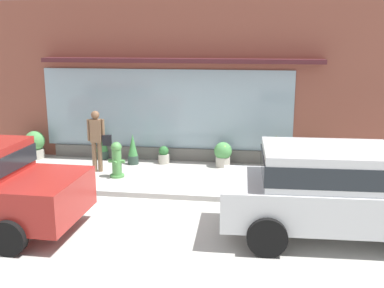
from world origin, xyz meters
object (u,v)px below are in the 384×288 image
object	(u,v)px
potted_plant_doorstep	(223,153)
fire_hydrant	(117,160)
potted_plant_window_right	(35,144)
pedestrian_with_handbag	(97,137)
potted_plant_near_hydrant	(102,142)
potted_plant_trailing_edge	(133,150)
potted_plant_low_front	(164,155)
potted_plant_by_entrance	(276,153)
potted_plant_window_center	(311,157)
parked_car_silver	(334,187)

from	to	relation	value
potted_plant_doorstep	fire_hydrant	bearing A→B (deg)	-152.71
potted_plant_window_right	potted_plant_doorstep	world-z (taller)	potted_plant_window_right
pedestrian_with_handbag	potted_plant_doorstep	bearing A→B (deg)	7.66
fire_hydrant	potted_plant_near_hydrant	size ratio (longest dim) A/B	0.87
potted_plant_trailing_edge	fire_hydrant	bearing A→B (deg)	-93.93
potted_plant_low_front	potted_plant_window_right	bearing A→B (deg)	179.92
potted_plant_by_entrance	potted_plant_low_front	xyz separation A→B (m)	(-3.10, 0.15, -0.21)
potted_plant_trailing_edge	potted_plant_near_hydrant	bearing A→B (deg)	157.44
potted_plant_window_center	potted_plant_window_right	bearing A→B (deg)	178.77
parked_car_silver	potted_plant_by_entrance	bearing A→B (deg)	99.47
potted_plant_window_right	potted_plant_near_hydrant	distance (m)	1.98
fire_hydrant	parked_car_silver	xyz separation A→B (m)	(4.88, -2.92, 0.47)
parked_car_silver	potted_plant_window_right	bearing A→B (deg)	148.91
parked_car_silver	potted_plant_doorstep	bearing A→B (deg)	116.06
potted_plant_doorstep	potted_plant_low_front	world-z (taller)	potted_plant_doorstep
potted_plant_window_right	potted_plant_low_front	size ratio (longest dim) A/B	1.62
potted_plant_window_right	potted_plant_trailing_edge	xyz separation A→B (m)	(3.01, -0.19, -0.01)
potted_plant_window_center	potted_plant_trailing_edge	xyz separation A→B (m)	(-4.86, -0.02, 0.04)
potted_plant_low_front	potted_plant_window_center	size ratio (longest dim) A/B	0.77
potted_plant_by_entrance	parked_car_silver	bearing A→B (deg)	-78.52
potted_plant_low_front	potted_plant_near_hydrant	bearing A→B (deg)	172.52
potted_plant_window_right	potted_plant_trailing_edge	world-z (taller)	potted_plant_trailing_edge
parked_car_silver	potted_plant_near_hydrant	distance (m)	7.44
potted_plant_near_hydrant	potted_plant_doorstep	bearing A→B (deg)	-5.17
parked_car_silver	potted_plant_near_hydrant	xyz separation A→B (m)	(-5.85, 4.58, -0.42)
potted_plant_low_front	potted_plant_trailing_edge	size ratio (longest dim) A/B	0.59
pedestrian_with_handbag	potted_plant_trailing_edge	size ratio (longest dim) A/B	1.90
potted_plant_low_front	parked_car_silver	bearing A→B (deg)	-47.67
potted_plant_window_right	potted_plant_by_entrance	world-z (taller)	potted_plant_by_entrance
potted_plant_doorstep	potted_plant_window_center	world-z (taller)	potted_plant_doorstep
parked_car_silver	potted_plant_window_center	size ratio (longest dim) A/B	6.33
fire_hydrant	potted_plant_window_center	size ratio (longest dim) A/B	1.40
potted_plant_window_right	potted_plant_doorstep	size ratio (longest dim) A/B	1.19
pedestrian_with_handbag	potted_plant_near_hydrant	world-z (taller)	pedestrian_with_handbag
potted_plant_doorstep	potted_plant_trailing_edge	xyz separation A→B (m)	(-2.52, -0.11, 0.04)
potted_plant_doorstep	potted_plant_by_entrance	bearing A→B (deg)	-3.06
parked_car_silver	potted_plant_trailing_edge	world-z (taller)	parked_car_silver
potted_plant_near_hydrant	potted_plant_window_center	size ratio (longest dim) A/B	1.61
potted_plant_doorstep	pedestrian_with_handbag	bearing A→B (deg)	-163.81
fire_hydrant	potted_plant_near_hydrant	xyz separation A→B (m)	(-0.97, 1.67, 0.05)
potted_plant_doorstep	potted_plant_trailing_edge	bearing A→B (deg)	-177.40
potted_plant_by_entrance	potted_plant_doorstep	world-z (taller)	potted_plant_by_entrance
pedestrian_with_handbag	potted_plant_window_right	bearing A→B (deg)	147.47
pedestrian_with_handbag	potted_plant_trailing_edge	world-z (taller)	pedestrian_with_handbag
potted_plant_window_center	potted_plant_low_front	bearing A→B (deg)	177.67
potted_plant_window_right	potted_plant_trailing_edge	distance (m)	3.02
fire_hydrant	potted_plant_trailing_edge	xyz separation A→B (m)	(0.08, 1.23, -0.05)
pedestrian_with_handbag	potted_plant_trailing_edge	xyz separation A→B (m)	(0.72, 0.83, -0.53)
parked_car_silver	potted_plant_window_center	world-z (taller)	parked_car_silver
parked_car_silver	potted_plant_window_center	bearing A→B (deg)	87.00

